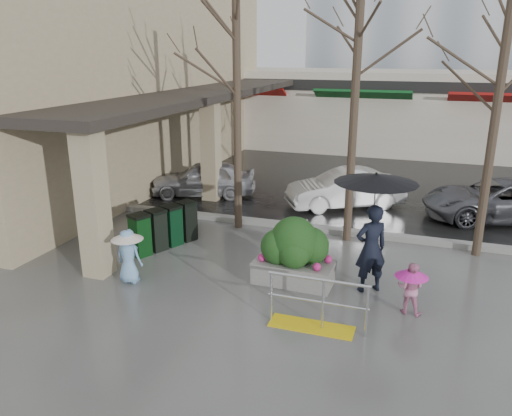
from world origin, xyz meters
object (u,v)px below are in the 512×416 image
Objects in this scene: car_a at (203,178)px; car_c at (500,200)px; tree_west at (236,47)px; tree_mideast at (504,56)px; tree_midwest at (358,40)px; child_pink at (411,284)px; child_blue at (128,251)px; woman at (373,218)px; planter at (294,252)px; car_b at (345,189)px; news_boxes at (164,228)px; handrail at (315,310)px.

car_a is 9.72m from car_c.
tree_west is 6.50m from tree_mideast.
tree_midwest is at bearing 45.74° from car_a.
child_pink is (5.00, -3.64, -4.46)m from tree_west.
child_blue is (-4.20, -4.22, -4.50)m from tree_midwest.
car_a is at bearing 153.80° from tree_midwest.
woman is 0.58× the size of car_c.
car_b is (0.15, 6.03, -0.10)m from planter.
tree_midwest is 2.65× the size of woman.
car_a is at bearing -32.84° from child_pink.
tree_mideast is 1.43× the size of car_c.
planter is at bearing 10.48° from news_boxes.
child_blue is at bearing 13.59° from child_pink.
handrail is 1.06× the size of planter.
child_blue is (-7.50, -4.22, -4.12)m from tree_mideast.
woman is 1.55m from child_pink.
tree_west is 6.14m from child_blue.
car_a is at bearing 130.86° from tree_west.
tree_mideast is at bearing 0.00° from tree_west.
tree_mideast is at bearing -30.34° from car_c.
child_pink is at bearing 31.06° from car_a.
child_pink reaches higher than handrail.
car_b is at bearing -62.37° from child_pink.
handrail is at bearing -25.13° from car_b.
tree_west is at bearing 124.99° from handrail.
child_pink is at bearing 35.32° from handrail.
tree_west is at bearing -28.01° from child_pink.
car_c is (2.34, 6.86, 0.01)m from child_pink.
tree_mideast is (3.30, -0.00, -0.37)m from tree_midwest.
tree_midwest is at bearing -105.36° from woman.
child_blue is (-6.00, -0.58, 0.12)m from child_pink.
car_c is (9.71, 0.48, 0.00)m from car_a.
woman is at bearing -35.19° from tree_west.
handrail is 2.02m from child_pink.
news_boxes is (-6.27, 1.53, -0.07)m from child_pink.
news_boxes is (-3.76, 0.92, -0.19)m from planter.
child_pink is at bearing -10.82° from car_b.
tree_mideast is 4.93m from woman.
tree_mideast is 6.46m from car_b.
tree_west reaches higher than tree_mideast.
child_blue is 8.08m from car_b.
handrail is at bearing -63.74° from planter.
tree_west reaches higher than news_boxes.
tree_west is 3.81× the size of planter.
child_blue reaches higher than child_pink.
woman is 7.00m from car_c.
tree_midwest reaches higher than news_boxes.
planter is at bearing -28.57° from woman.
child_pink is at bearing 10.61° from news_boxes.
child_blue is (-5.13, -1.31, -0.93)m from woman.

